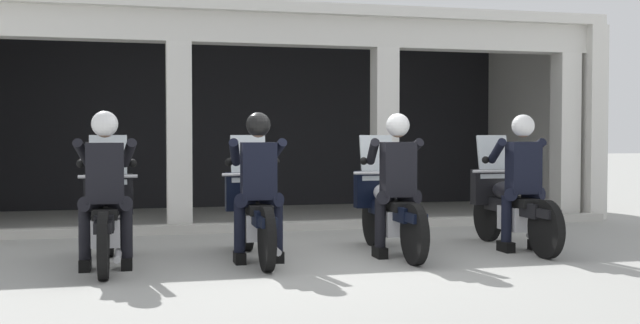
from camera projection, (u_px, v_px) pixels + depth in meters
name	position (u px, v px, depth m)	size (l,w,h in m)	color
ground_plane	(279.00, 227.00, 10.93)	(80.00, 80.00, 0.00)	#999993
station_building	(263.00, 94.00, 12.91)	(10.38, 3.93, 3.27)	black
kerb_strip	(292.00, 226.00, 10.58)	(9.88, 0.24, 0.12)	#B7B5AD
motorcycle_far_left	(107.00, 217.00, 7.69)	(0.62, 2.04, 1.35)	black
police_officer_far_left	(105.00, 176.00, 7.40)	(0.63, 0.61, 1.58)	black
motorcycle_center_left	(254.00, 213.00, 8.12)	(0.62, 2.04, 1.35)	black
police_officer_center_left	(258.00, 174.00, 7.83)	(0.63, 0.61, 1.58)	black
motorcycle_center_right	(389.00, 209.00, 8.48)	(0.62, 2.04, 1.35)	black
police_officer_center_right	(397.00, 172.00, 8.19)	(0.63, 0.61, 1.58)	black
motorcycle_far_right	(510.00, 206.00, 8.90)	(0.62, 2.04, 1.35)	black
police_officer_far_right	(522.00, 170.00, 8.61)	(0.63, 0.61, 1.58)	black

